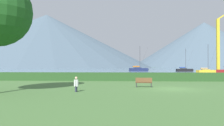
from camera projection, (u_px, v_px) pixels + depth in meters
ground_plane at (173, 89)px, 20.66m from camera, size 1000.00×1000.00×0.00m
harbor_water at (132, 69)px, 157.39m from camera, size 320.00×246.00×0.00m
hedge_line at (156, 77)px, 31.65m from camera, size 80.00×1.20×1.19m
sailboat_slip_0 at (139, 69)px, 94.29m from camera, size 8.87×5.03×10.54m
sailboat_slip_1 at (185, 70)px, 87.12m from camera, size 7.29×3.19×8.84m
sailboat_slip_5 at (207, 71)px, 66.32m from camera, size 6.74×3.07×8.55m
park_bench_near_path at (144, 82)px, 22.44m from camera, size 1.67×0.60×0.95m
person_seated_viewer at (76, 83)px, 18.38m from camera, size 0.36×0.57×1.25m
dock_crane at (219, 48)px, 68.21m from camera, size 8.98×2.00×21.40m
distant_hill_west_ridge at (204, 45)px, 359.57m from camera, size 232.64×232.64×71.94m
distant_hill_central_peak at (46, 41)px, 310.18m from camera, size 288.50×288.50×72.90m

